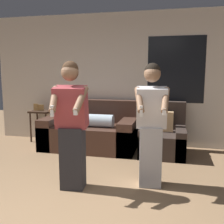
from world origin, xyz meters
TOP-DOWN VIEW (x-y plane):
  - wall_back at (0.02, 3.39)m, footprint 5.72×0.07m
  - couch at (-0.56, 2.87)m, footprint 1.83×0.98m
  - armchair at (0.87, 2.83)m, footprint 0.81×0.91m
  - side_table at (-1.77, 3.14)m, footprint 0.45×0.38m
  - person_left at (-0.22, 1.05)m, footprint 0.46×0.52m
  - person_right at (0.76, 1.36)m, footprint 0.45×0.52m

SIDE VIEW (x-z plane):
  - armchair at x=0.87m, z-range -0.17..0.78m
  - couch at x=-0.56m, z-range -0.14..0.80m
  - side_table at x=-1.77m, z-range 0.14..0.96m
  - person_right at x=0.76m, z-range 0.02..1.64m
  - person_left at x=-0.22m, z-range 0.02..1.67m
  - wall_back at x=0.02m, z-range 0.00..2.70m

